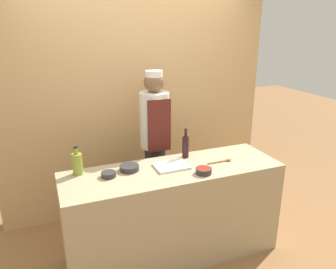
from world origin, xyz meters
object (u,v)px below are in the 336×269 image
object	(u,v)px
bottle_wine	(186,146)
chef_center	(155,143)
sauce_bowl_purple	(109,174)
wooden_spoon	(223,161)
sauce_bowl_brown	(129,168)
cutting_board	(172,166)
bottle_oil	(77,163)
sauce_bowl_red	(204,171)

from	to	relation	value
bottle_wine	chef_center	bearing A→B (deg)	112.04
sauce_bowl_purple	wooden_spoon	xyz separation A→B (m)	(1.04, -0.08, -0.01)
sauce_bowl_brown	bottle_wine	xyz separation A→B (m)	(0.58, 0.09, 0.09)
cutting_board	bottle_oil	world-z (taller)	bottle_oil
sauce_bowl_purple	wooden_spoon	world-z (taller)	sauce_bowl_purple
sauce_bowl_purple	sauce_bowl_brown	bearing A→B (deg)	16.88
sauce_bowl_purple	bottle_oil	size ratio (longest dim) A/B	0.49
sauce_bowl_brown	sauce_bowl_red	xyz separation A→B (m)	(0.57, -0.30, 0.00)
wooden_spoon	cutting_board	bearing A→B (deg)	171.87
sauce_bowl_red	cutting_board	xyz separation A→B (m)	(-0.20, 0.22, -0.02)
sauce_bowl_brown	wooden_spoon	size ratio (longest dim) A/B	0.68
sauce_bowl_brown	bottle_oil	distance (m)	0.44
sauce_bowl_red	cutting_board	world-z (taller)	sauce_bowl_red
cutting_board	bottle_oil	distance (m)	0.81
sauce_bowl_purple	bottle_wine	xyz separation A→B (m)	(0.77, 0.15, 0.09)
cutting_board	chef_center	world-z (taller)	chef_center
bottle_wine	wooden_spoon	size ratio (longest dim) A/B	1.16
cutting_board	chef_center	bearing A→B (deg)	85.50
wooden_spoon	bottle_wine	bearing A→B (deg)	139.82
bottle_oil	bottle_wine	bearing A→B (deg)	-0.01
bottle_oil	bottle_wine	size ratio (longest dim) A/B	0.87
cutting_board	wooden_spoon	size ratio (longest dim) A/B	1.20
cutting_board	wooden_spoon	world-z (taller)	wooden_spoon
sauce_bowl_purple	wooden_spoon	distance (m)	1.05
sauce_bowl_purple	bottle_oil	world-z (taller)	bottle_oil
sauce_bowl_red	chef_center	distance (m)	0.81
sauce_bowl_red	sauce_bowl_brown	bearing A→B (deg)	152.43
sauce_bowl_brown	chef_center	distance (m)	0.64
sauce_bowl_brown	wooden_spoon	xyz separation A→B (m)	(0.85, -0.14, -0.01)
bottle_wine	wooden_spoon	world-z (taller)	bottle_wine
bottle_oil	cutting_board	bearing A→B (deg)	-11.62
bottle_oil	bottle_wine	xyz separation A→B (m)	(1.00, -0.00, 0.01)
sauce_bowl_red	chef_center	size ratio (longest dim) A/B	0.08
sauce_bowl_purple	sauce_bowl_red	xyz separation A→B (m)	(0.76, -0.24, 0.00)
sauce_bowl_purple	sauce_bowl_brown	size ratio (longest dim) A/B	0.73
sauce_bowl_purple	bottle_wine	size ratio (longest dim) A/B	0.43
bottle_wine	chef_center	xyz separation A→B (m)	(-0.16, 0.41, -0.08)
sauce_bowl_red	wooden_spoon	bearing A→B (deg)	28.74
sauce_bowl_red	bottle_oil	bearing A→B (deg)	158.75
sauce_bowl_purple	chef_center	world-z (taller)	chef_center
sauce_bowl_red	wooden_spoon	world-z (taller)	sauce_bowl_red
sauce_bowl_purple	sauce_bowl_brown	distance (m)	0.20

